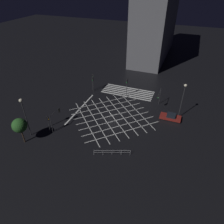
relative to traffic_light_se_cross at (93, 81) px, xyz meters
The scene contains 14 objects.
ground_plane 12.05m from the traffic_light_se_cross, 135.45° to the left, with size 200.00×200.00×0.00m, color black.
road_markings 8.76m from the traffic_light_se_cross, 163.36° to the left, with size 19.29×23.23×0.01m.
office_building 35.22m from the traffic_light_se_cross, 104.17° to the right, with size 10.06×32.71×23.65m.
traffic_light_se_cross is the anchor object (origin of this frame).
traffic_light_ne_main 17.54m from the traffic_light_se_cross, 88.41° to the left, with size 0.39×0.36×3.69m.
traffic_light_sw_cross 16.79m from the traffic_light_se_cross, behind, with size 0.36×3.13×4.11m.
traffic_light_median_south 8.62m from the traffic_light_se_cross, behind, with size 0.36×0.39×4.49m.
traffic_light_ne_cross 15.69m from the traffic_light_se_cross, 89.46° to the left, with size 0.36×3.14×3.83m.
traffic_light_se_main 0.68m from the traffic_light_se_cross, 58.38° to the right, with size 0.39×0.36×4.54m.
street_lamp_east 20.08m from the traffic_light_se_cross, 79.89° to the left, with size 0.64×0.64×7.85m.
street_lamp_west 22.06m from the traffic_light_se_cross, 169.70° to the left, with size 0.56×0.56×7.82m.
street_tree_near 21.67m from the traffic_light_se_cross, 81.33° to the left, with size 2.51×2.51×5.00m.
waiting_car 20.76m from the traffic_light_se_cross, 165.98° to the left, with size 4.22×1.85×1.22m.
pedestrian_railing 22.51m from the traffic_light_se_cross, 123.66° to the left, with size 5.64×2.23×1.05m.
Camera 1 is at (-12.52, 32.06, 24.72)m, focal length 32.00 mm.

